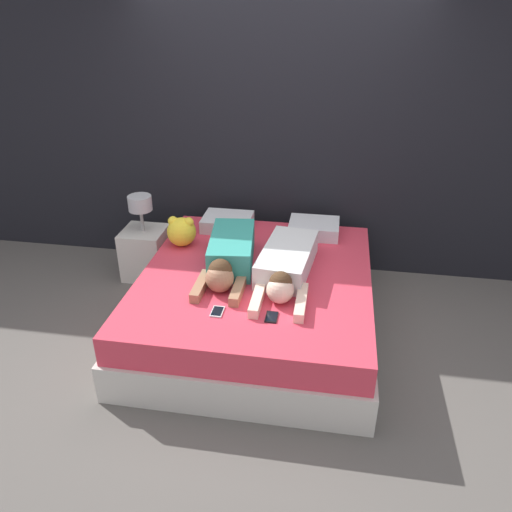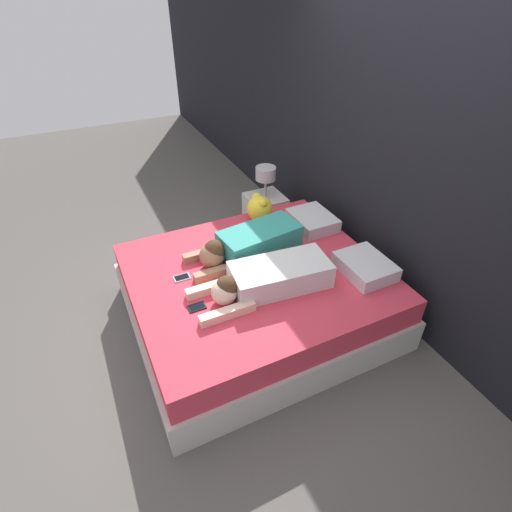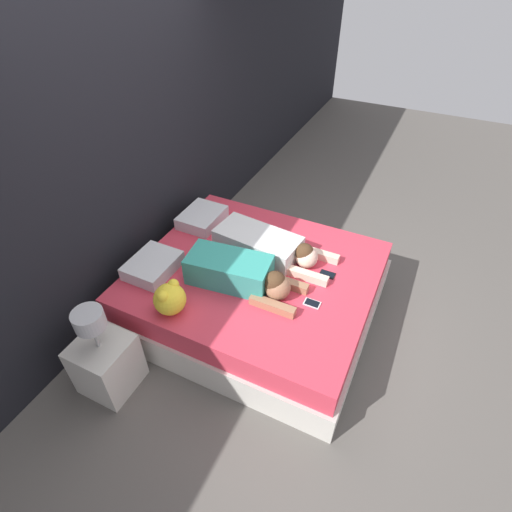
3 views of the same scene
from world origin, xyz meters
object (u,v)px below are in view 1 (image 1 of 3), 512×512
at_px(nightstand, 145,249).
at_px(person_right, 286,265).
at_px(plush_toy, 182,231).
at_px(cell_phone_left, 217,312).
at_px(cell_phone_right, 272,317).
at_px(pillow_head_left, 228,222).
at_px(pillow_head_right, 314,228).
at_px(person_left, 229,256).
at_px(bed, 256,301).

bearing_deg(nightstand, person_right, -26.23).
bearing_deg(person_right, plush_toy, 157.32).
bearing_deg(cell_phone_left, cell_phone_right, -0.35).
distance_m(pillow_head_left, cell_phone_left, 1.37).
bearing_deg(pillow_head_right, pillow_head_left, 180.00).
bearing_deg(pillow_head_right, person_left, -129.18).
distance_m(pillow_head_right, person_right, 0.81).
xyz_separation_m(bed, cell_phone_left, (-0.17, -0.57, 0.27)).
height_order(person_left, person_right, person_left).
bearing_deg(bed, nightstand, 149.97).
bearing_deg(person_right, cell_phone_left, -125.85).
xyz_separation_m(pillow_head_right, person_left, (-0.61, -0.75, 0.06)).
distance_m(person_left, person_right, 0.45).
height_order(cell_phone_right, nightstand, nightstand).
distance_m(bed, pillow_head_left, 0.93).
xyz_separation_m(person_left, nightstand, (-0.97, 0.65, -0.35)).
xyz_separation_m(pillow_head_right, plush_toy, (-1.10, -0.40, 0.07)).
bearing_deg(cell_phone_left, person_right, 54.15).
bearing_deg(person_right, nightstand, 153.77).
height_order(bed, cell_phone_left, cell_phone_left).
distance_m(bed, person_right, 0.43).
bearing_deg(pillow_head_right, person_right, -101.68).
relative_size(person_left, cell_phone_left, 7.68).
height_order(pillow_head_right, plush_toy, plush_toy).
bearing_deg(cell_phone_right, bed, 109.30).
bearing_deg(pillow_head_right, cell_phone_left, -112.76).
height_order(pillow_head_left, nightstand, nightstand).
relative_size(bed, plush_toy, 7.84).
distance_m(pillow_head_right, person_left, 0.97).
height_order(pillow_head_left, cell_phone_right, pillow_head_left).
height_order(pillow_head_right, person_left, person_left).
bearing_deg(cell_phone_left, pillow_head_right, 67.24).
relative_size(bed, nightstand, 2.50).
height_order(person_left, cell_phone_right, person_left).
bearing_deg(pillow_head_left, cell_phone_right, -66.24).
bearing_deg(person_right, bed, 176.75).
height_order(pillow_head_right, person_right, person_right).
bearing_deg(nightstand, pillow_head_left, 7.06).
bearing_deg(bed, cell_phone_left, -106.75).
bearing_deg(pillow_head_left, person_right, -51.72).
bearing_deg(cell_phone_right, pillow_head_right, 81.82).
xyz_separation_m(person_right, cell_phone_left, (-0.40, -0.56, -0.09)).
xyz_separation_m(person_right, plush_toy, (-0.94, 0.39, 0.04)).
distance_m(person_left, nightstand, 1.22).
xyz_separation_m(bed, person_right, (0.23, -0.01, 0.36)).
distance_m(plush_toy, nightstand, 0.68).
xyz_separation_m(bed, cell_phone_right, (0.20, -0.57, 0.27)).
bearing_deg(plush_toy, person_right, -22.68).
height_order(cell_phone_left, cell_phone_right, same).
bearing_deg(person_left, pillow_head_left, 103.37).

